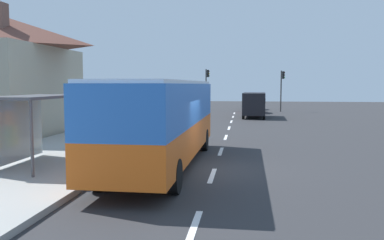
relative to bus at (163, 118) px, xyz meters
name	(u,v)px	position (x,y,z in m)	size (l,w,h in m)	color
ground_plane	(225,128)	(1.71, 13.66, -1.86)	(56.00, 92.00, 0.04)	#2D2D30
sidewalk_platform	(64,154)	(-4.69, 1.66, -1.75)	(6.20, 30.00, 0.18)	#999993
lane_stripe_seg_0	(194,227)	(1.96, -6.34, -1.84)	(0.16, 2.20, 0.01)	silver
lane_stripe_seg_1	(212,176)	(1.96, -1.34, -1.84)	(0.16, 2.20, 0.01)	silver
lane_stripe_seg_2	(221,151)	(1.96, 3.66, -1.84)	(0.16, 2.20, 0.01)	silver
lane_stripe_seg_3	(226,137)	(1.96, 8.66, -1.84)	(0.16, 2.20, 0.01)	silver
lane_stripe_seg_4	(229,128)	(1.96, 13.66, -1.84)	(0.16, 2.20, 0.01)	silver
lane_stripe_seg_5	(231,122)	(1.96, 18.66, -1.84)	(0.16, 2.20, 0.01)	silver
lane_stripe_seg_6	(233,117)	(1.96, 23.66, -1.84)	(0.16, 2.20, 0.01)	silver
lane_stripe_seg_7	(234,113)	(1.96, 28.66, -1.84)	(0.16, 2.20, 0.01)	silver
bus	(163,118)	(0.00, 0.00, 0.00)	(2.64, 11.04, 3.21)	orange
white_van	(254,103)	(3.91, 23.19, -0.50)	(2.21, 5.28, 2.30)	black
sedan_near	(253,103)	(4.01, 35.68, -1.05)	(1.85, 4.41, 1.52)	black
sedan_far	(254,105)	(4.01, 29.63, -1.05)	(1.85, 4.41, 1.52)	#A51919
recycling_bin_orange	(113,142)	(-2.49, 1.64, -1.19)	(0.52, 0.52, 0.95)	orange
recycling_bin_green	(118,140)	(-2.49, 2.34, -1.19)	(0.52, 0.52, 0.95)	green
recycling_bin_yellow	(123,137)	(-2.49, 3.04, -1.19)	(0.52, 0.52, 0.95)	yellow
traffic_light_near_side	(282,84)	(7.22, 32.03, 1.25)	(0.49, 0.28, 4.62)	#2D2D2D
traffic_light_far_side	(207,83)	(-1.39, 32.83, 1.39)	(0.49, 0.28, 4.85)	#2D2D2D
bus_shelter	(28,112)	(-4.70, -1.13, 0.25)	(1.80, 4.00, 2.50)	#4C4C51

